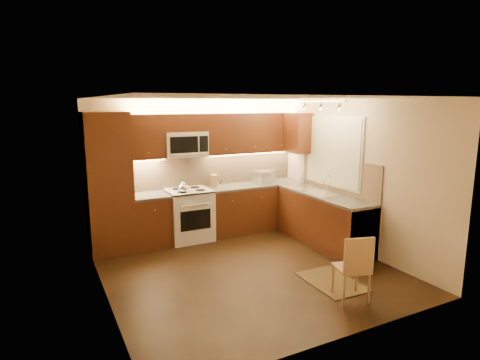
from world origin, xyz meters
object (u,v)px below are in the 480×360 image
dining_chair (351,267)px  kettle (183,186)px  stove (189,215)px  knife_block (214,181)px  microwave (185,144)px  soap_bottle (301,179)px  sink (319,188)px  toaster_oven (264,177)px

dining_chair → kettle: bearing=128.0°
stove → knife_block: 0.80m
microwave → knife_block: size_ratio=3.37×
kettle → soap_bottle: kettle is taller
sink → dining_chair: 2.22m
stove → toaster_oven: (1.56, 0.04, 0.56)m
stove → knife_block: size_ratio=4.08×
stove → toaster_oven: toaster_oven is taller
kettle → knife_block: size_ratio=0.92×
stove → kettle: (-0.15, -0.16, 0.56)m
kettle → dining_chair: 3.18m
microwave → kettle: size_ratio=3.64×
knife_block → dining_chair: (0.47, -3.20, -0.58)m
sink → dining_chair: (-0.97, -1.92, -0.55)m
kettle → knife_block: 0.77m
toaster_oven → soap_bottle: toaster_oven is taller
sink → microwave: bearing=147.8°
stove → sink: sink is taller
microwave → kettle: (-0.15, -0.29, -0.70)m
knife_block → dining_chair: knife_block is taller
knife_block → stove: bearing=-147.5°
kettle → soap_bottle: (2.33, -0.18, -0.04)m
sink → soap_bottle: (0.18, 0.79, 0.01)m
sink → kettle: size_ratio=4.12×
microwave → soap_bottle: microwave is taller
toaster_oven → kettle: bearing=172.0°
sink → soap_bottle: size_ratio=4.99×
knife_block → dining_chair: 3.28m
kettle → dining_chair: kettle is taller
stove → soap_bottle: 2.27m
knife_block → sink: bearing=-23.9°
sink → toaster_oven: 1.25m
knife_block → microwave: bearing=-161.0°
toaster_oven → soap_bottle: size_ratio=2.34×
stove → soap_bottle: soap_bottle is taller
knife_block → soap_bottle: bearing=1.0°
toaster_oven → dining_chair: 3.19m
toaster_oven → knife_block: size_ratio=1.79×
sink → knife_block: 1.92m
microwave → kettle: bearing=-117.3°
stove → microwave: bearing=90.0°
sink → stove: bearing=150.6°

